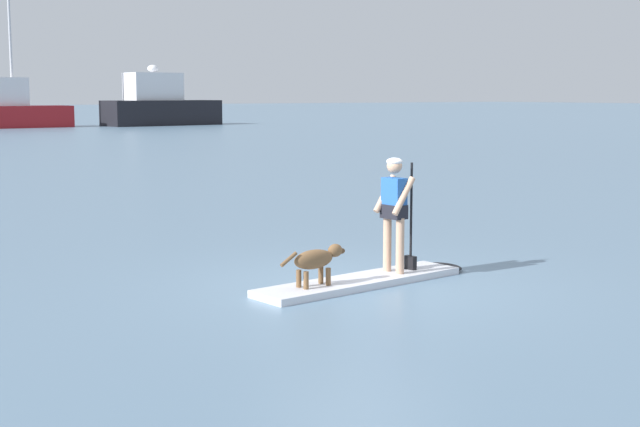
% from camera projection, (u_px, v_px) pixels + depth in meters
% --- Properties ---
extents(ground_plane, '(400.00, 400.00, 0.00)m').
position_uv_depth(ground_plane, '(360.00, 285.00, 12.72)').
color(ground_plane, slate).
extents(paddleboard, '(3.65, 1.10, 0.10)m').
position_uv_depth(paddleboard, '(372.00, 280.00, 12.86)').
color(paddleboard, silver).
rests_on(paddleboard, ground_plane).
extents(person_paddler, '(0.63, 0.51, 1.65)m').
position_uv_depth(person_paddler, '(395.00, 207.00, 13.01)').
color(person_paddler, tan).
rests_on(person_paddler, paddleboard).
extents(dog, '(1.10, 0.29, 0.53)m').
position_uv_depth(dog, '(316.00, 260.00, 12.16)').
color(dog, brown).
rests_on(dog, paddleboard).
extents(moored_boat_starboard, '(9.65, 3.48, 11.75)m').
position_uv_depth(moored_boat_starboard, '(4.00, 109.00, 70.44)').
color(moored_boat_starboard, maroon).
rests_on(moored_boat_starboard, ground_plane).
extents(moored_boat_outer, '(10.10, 4.17, 4.99)m').
position_uv_depth(moored_boat_outer, '(160.00, 106.00, 76.11)').
color(moored_boat_outer, black).
rests_on(moored_boat_outer, ground_plane).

